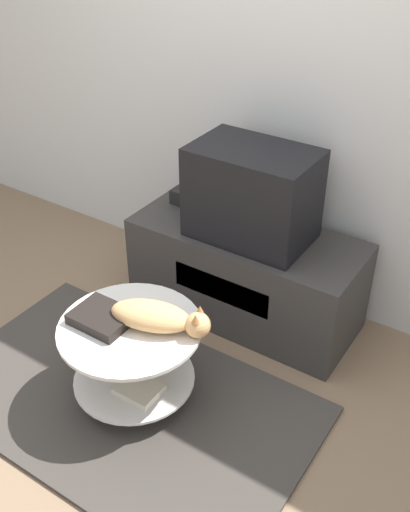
# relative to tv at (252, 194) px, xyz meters

# --- Properties ---
(ground_plane) EXTENTS (12.00, 12.00, 0.00)m
(ground_plane) POSITION_rel_tv_xyz_m (-0.16, -0.88, -0.76)
(ground_plane) COLOR #7F664C
(wall_back) EXTENTS (8.00, 0.05, 2.60)m
(wall_back) POSITION_rel_tv_xyz_m (-0.16, 0.36, 0.54)
(wall_back) COLOR silver
(wall_back) RESTS_ON ground_plane
(rug) EXTENTS (1.76, 1.05, 0.02)m
(rug) POSITION_rel_tv_xyz_m (-0.16, -0.88, -0.75)
(rug) COLOR #3D3833
(rug) RESTS_ON ground_plane
(tv_stand) EXTENTS (1.22, 0.51, 0.52)m
(tv_stand) POSITION_rel_tv_xyz_m (-0.03, 0.02, -0.50)
(tv_stand) COLOR #33302D
(tv_stand) RESTS_ON ground_plane
(tv) EXTENTS (0.60, 0.39, 0.47)m
(tv) POSITION_rel_tv_xyz_m (0.00, 0.00, 0.00)
(tv) COLOR black
(tv) RESTS_ON tv_stand
(speaker) EXTENTS (0.08, 0.08, 0.08)m
(speaker) POSITION_rel_tv_xyz_m (-0.50, 0.08, -0.19)
(speaker) COLOR black
(speaker) RESTS_ON tv_stand
(coffee_table) EXTENTS (0.63, 0.63, 0.42)m
(coffee_table) POSITION_rel_tv_xyz_m (-0.12, -0.82, -0.48)
(coffee_table) COLOR #B2B2B7
(coffee_table) RESTS_ON rug
(dvd_box) EXTENTS (0.25, 0.20, 0.05)m
(dvd_box) POSITION_rel_tv_xyz_m (-0.24, -0.86, -0.29)
(dvd_box) COLOR black
(dvd_box) RESTS_ON coffee_table
(cat) EXTENTS (0.56, 0.27, 0.14)m
(cat) POSITION_rel_tv_xyz_m (-0.02, -0.76, -0.26)
(cat) COLOR tan
(cat) RESTS_ON coffee_table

